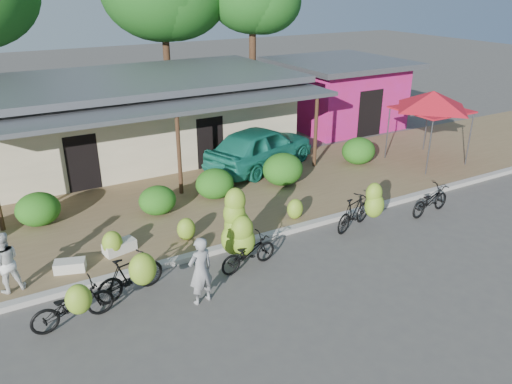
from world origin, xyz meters
TOP-DOWN VIEW (x-y plane):
  - ground at (0.00, 0.00)m, footprint 100.00×100.00m
  - sidewalk at (0.00, 5.00)m, footprint 60.00×6.00m
  - curb at (0.00, 2.00)m, footprint 60.00×0.25m
  - shop_main at (0.00, 10.93)m, footprint 13.00×8.50m
  - shop_pink at (10.50, 10.99)m, footprint 6.00×6.00m
  - hedge_1 at (-4.59, 5.93)m, footprint 1.29×1.16m
  - hedge_2 at (-1.24, 4.91)m, footprint 1.17×1.05m
  - hedge_3 at (0.85, 5.17)m, footprint 1.30×1.17m
  - hedge_4 at (3.47, 5.06)m, footprint 1.47×1.33m
  - hedge_5 at (7.27, 5.45)m, footprint 1.36×1.23m
  - red_canopy at (9.82, 4.34)m, footprint 3.50×3.50m
  - bike_far_left at (-4.60, 0.65)m, footprint 1.85×1.28m
  - bike_left at (-3.18, 1.05)m, footprint 1.81×1.34m
  - bike_center at (-0.27, 1.17)m, footprint 1.74×1.26m
  - bike_right at (3.65, 1.13)m, footprint 1.77×1.37m
  - bike_far_right at (6.37, 0.90)m, footprint 1.79×0.83m
  - loose_banana_a at (-3.14, 3.09)m, footprint 0.54×0.46m
  - loose_banana_b at (-1.12, 2.89)m, footprint 0.53×0.45m
  - loose_banana_c at (2.30, 2.51)m, footprint 0.52×0.44m
  - sack_near at (-2.96, 3.13)m, footprint 0.92×0.58m
  - sack_far at (-4.31, 2.79)m, footprint 0.83×0.59m
  - vendor at (-1.88, 0.10)m, footprint 0.67×0.50m
  - bystander at (-5.72, 2.60)m, footprint 0.78×0.64m
  - teal_van at (3.66, 7.00)m, footprint 5.26×3.55m

SIDE VIEW (x-z plane):
  - ground at x=0.00m, z-range 0.00..0.00m
  - sidewalk at x=0.00m, z-range 0.00..0.12m
  - curb at x=0.00m, z-range 0.00..0.15m
  - sack_far at x=-4.31m, z-range 0.12..0.40m
  - sack_near at x=-2.96m, z-range 0.12..0.42m
  - loose_banana_c at x=2.30m, z-range 0.12..0.76m
  - loose_banana_b at x=-1.12m, z-range 0.12..0.78m
  - bike_far_right at x=6.37m, z-range 0.00..0.91m
  - loose_banana_a at x=-3.14m, z-range 0.12..0.80m
  - bike_far_left at x=-4.60m, z-range -0.12..1.20m
  - hedge_2 at x=-1.24m, z-range 0.12..1.03m
  - hedge_1 at x=-4.59m, z-range 0.12..1.13m
  - hedge_3 at x=0.85m, z-range 0.12..1.13m
  - bike_left at x=-3.18m, z-range -0.06..1.32m
  - hedge_5 at x=7.27m, z-range 0.12..1.18m
  - bike_right at x=3.65m, z-range -0.13..1.49m
  - hedge_4 at x=3.47m, z-range 0.12..1.27m
  - bike_center at x=-0.27m, z-range -0.22..1.84m
  - vendor at x=-1.88m, z-range 0.00..1.68m
  - bystander at x=-5.72m, z-range 0.12..1.63m
  - teal_van at x=3.66m, z-range 0.12..1.78m
  - shop_pink at x=10.50m, z-range 0.05..3.30m
  - shop_main at x=0.00m, z-range 0.05..3.40m
  - red_canopy at x=9.82m, z-range 1.18..4.04m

